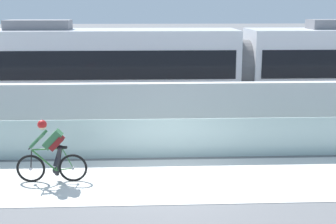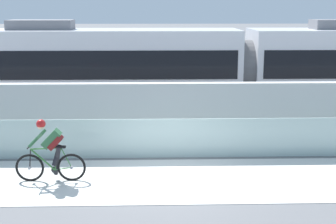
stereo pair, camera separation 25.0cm
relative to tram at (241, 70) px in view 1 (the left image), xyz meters
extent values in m
plane|color=slate|center=(-3.13, -6.85, -1.89)|extent=(200.00, 200.00, 0.00)
cube|color=silver|center=(-3.13, -6.85, -1.89)|extent=(32.00, 3.20, 0.01)
cube|color=#ADC6C1|center=(-3.13, -5.00, -1.31)|extent=(32.00, 0.05, 1.16)
cube|color=silver|center=(-3.13, -3.20, -0.94)|extent=(32.00, 0.36, 1.91)
cube|color=#595654|center=(-3.13, -0.72, -1.89)|extent=(32.00, 0.08, 0.01)
cube|color=#595654|center=(-3.13, 0.72, -1.89)|extent=(32.00, 0.08, 0.01)
cube|color=silver|center=(-5.74, 0.00, 0.01)|extent=(11.00, 2.50, 3.10)
cube|color=black|center=(-5.74, 0.00, 0.36)|extent=(10.56, 2.54, 1.04)
cube|color=red|center=(-5.74, 0.00, -1.36)|extent=(10.78, 2.53, 0.28)
cube|color=slate|center=(-7.72, 0.00, 1.74)|extent=(2.40, 1.10, 0.36)
cube|color=#232326|center=(-9.26, 0.00, -1.53)|extent=(1.40, 1.88, 0.20)
cylinder|color=black|center=(-9.26, 0.72, -1.59)|extent=(0.60, 0.10, 0.60)
cube|color=#232326|center=(-2.22, 0.00, -1.53)|extent=(1.40, 1.88, 0.20)
cylinder|color=black|center=(-2.22, -0.72, -1.59)|extent=(0.60, 0.10, 0.60)
cylinder|color=black|center=(-2.22, 0.72, -1.59)|extent=(0.60, 0.10, 0.60)
cube|color=#232326|center=(2.24, 0.00, -1.53)|extent=(1.40, 1.88, 0.20)
cylinder|color=black|center=(2.24, -0.72, -1.59)|extent=(0.60, 0.10, 0.60)
cylinder|color=black|center=(2.24, 0.72, -1.59)|extent=(0.60, 0.10, 0.60)
cylinder|color=#59595B|center=(0.01, 0.00, 0.01)|extent=(0.60, 2.30, 2.30)
torus|color=black|center=(-6.62, -6.85, -1.53)|extent=(0.72, 0.06, 0.72)
cylinder|color=#99999E|center=(-6.62, -6.85, -1.53)|extent=(0.07, 0.10, 0.07)
torus|color=black|center=(-5.57, -6.85, -1.53)|extent=(0.72, 0.06, 0.72)
cylinder|color=#99999E|center=(-5.57, -6.85, -1.53)|extent=(0.07, 0.10, 0.07)
cylinder|color=#337233|center=(-6.28, -6.85, -1.32)|extent=(0.60, 0.04, 0.58)
cylinder|color=#337233|center=(-5.91, -6.85, -1.30)|extent=(0.22, 0.04, 0.59)
cylinder|color=#337233|center=(-6.19, -6.85, -1.03)|extent=(0.76, 0.04, 0.07)
cylinder|color=#337233|center=(-5.78, -6.85, -1.56)|extent=(0.43, 0.03, 0.09)
cylinder|color=#337233|center=(-5.69, -6.85, -1.27)|extent=(0.27, 0.02, 0.53)
cylinder|color=black|center=(-6.60, -6.85, -1.29)|extent=(0.08, 0.03, 0.49)
cube|color=black|center=(-5.82, -6.85, -0.99)|extent=(0.24, 0.10, 0.05)
cylinder|color=black|center=(-6.57, -6.85, -0.94)|extent=(0.03, 0.58, 0.03)
cylinder|color=#262628|center=(-6.00, -6.85, -1.59)|extent=(0.18, 0.02, 0.18)
cube|color=#33663F|center=(-6.04, -6.85, -0.78)|extent=(0.50, 0.28, 0.51)
cube|color=maroon|center=(-5.94, -6.85, -0.87)|extent=(0.38, 0.30, 0.38)
sphere|color=beige|center=(-6.28, -6.85, -0.43)|extent=(0.20, 0.20, 0.20)
sphere|color=red|center=(-6.28, -6.85, -0.40)|extent=(0.23, 0.23, 0.23)
cylinder|color=#33663F|center=(-6.39, -6.85, -0.77)|extent=(0.44, 0.41, 0.41)
cylinder|color=#33663F|center=(-6.39, -6.85, -0.77)|extent=(0.44, 0.41, 0.41)
cylinder|color=black|center=(-5.93, -6.85, -1.35)|extent=(0.29, 0.33, 0.80)
cylinder|color=black|center=(-5.93, -6.85, -1.21)|extent=(0.29, 0.33, 0.54)
camera|label=1|loc=(-3.72, -18.45, 2.49)|focal=51.49mm
camera|label=2|loc=(-3.47, -18.46, 2.49)|focal=51.49mm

